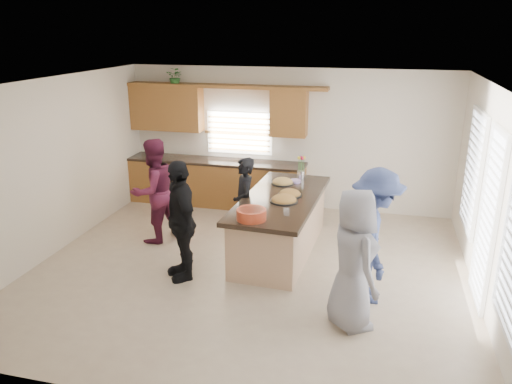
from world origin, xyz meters
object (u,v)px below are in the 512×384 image
(woman_right_back, at_px, (375,236))
(woman_left_back, at_px, (244,204))
(island, at_px, (280,226))
(woman_left_mid, at_px, (154,191))
(woman_left_front, at_px, (181,220))
(woman_right_front, at_px, (353,260))
(salad_bowl, at_px, (251,214))

(woman_right_back, bearing_deg, woman_left_back, 56.29)
(island, height_order, woman_right_back, woman_right_back)
(woman_left_mid, xyz_separation_m, woman_right_back, (3.68, -1.10, 0.02))
(woman_left_front, distance_m, woman_right_front, 2.58)
(woman_right_front, bearing_deg, island, 4.67)
(woman_right_back, height_order, woman_right_front, woman_right_back)
(island, height_order, woman_left_back, woman_left_back)
(woman_left_mid, distance_m, woman_right_back, 3.84)
(woman_right_back, bearing_deg, island, 47.50)
(woman_left_back, height_order, woman_right_back, woman_right_back)
(island, xyz_separation_m, woman_right_back, (1.50, -1.17, 0.47))
(woman_right_back, relative_size, woman_right_front, 1.04)
(salad_bowl, height_order, woman_left_front, woman_left_front)
(island, height_order, salad_bowl, salad_bowl)
(woman_left_mid, xyz_separation_m, woman_left_front, (0.95, -1.14, -0.00))
(woman_left_mid, bearing_deg, woman_left_front, 69.59)
(island, bearing_deg, woman_left_front, -132.34)
(salad_bowl, relative_size, woman_left_back, 0.27)
(salad_bowl, relative_size, woman_left_front, 0.24)
(woman_right_back, distance_m, woman_right_front, 0.75)
(salad_bowl, distance_m, woman_left_back, 1.19)
(woman_left_mid, relative_size, woman_right_back, 0.98)
(salad_bowl, xyz_separation_m, woman_left_mid, (-1.97, 1.00, -0.14))
(salad_bowl, bearing_deg, woman_left_front, -172.35)
(salad_bowl, xyz_separation_m, woman_left_front, (-1.02, -0.14, -0.14))
(woman_left_back, xyz_separation_m, woman_left_front, (-0.61, -1.22, 0.12))
(woman_right_front, bearing_deg, woman_left_mid, 33.00)
(woman_left_back, relative_size, woman_right_back, 0.84)
(island, bearing_deg, woman_left_mid, -175.05)
(woman_left_front, bearing_deg, woman_left_mid, -176.81)
(salad_bowl, bearing_deg, woman_right_front, -28.87)
(woman_left_mid, bearing_deg, island, 121.66)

